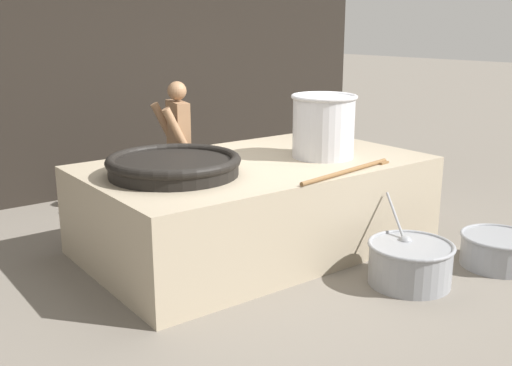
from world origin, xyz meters
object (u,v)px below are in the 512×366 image
Objects in this scene: giant_wok_near at (174,165)px; prep_bowl_meat at (498,249)px; stock_pot at (323,125)px; cook at (178,144)px; prep_bowl_vegetables at (410,261)px.

giant_wok_near reaches higher than prep_bowl_meat.
cook is at bearing 114.72° from stock_pot.
prep_bowl_meat is (0.80, -1.52, -1.03)m from stock_pot.
stock_pot is 1.81m from cook.
prep_bowl_vegetables is 1.30× the size of prep_bowl_meat.
giant_wok_near is at bearing 71.43° from cook.
stock_pot is at bearing 127.06° from cook.
stock_pot is at bearing -8.56° from giant_wok_near.
prep_bowl_vegetables is 0.99m from prep_bowl_meat.
prep_bowl_meat is at bearing -62.26° from stock_pot.
stock_pot is 0.95× the size of prep_bowl_meat.
giant_wok_near is 1.33× the size of prep_bowl_vegetables.
cook reaches higher than giant_wok_near.
prep_bowl_meat is at bearing -36.58° from giant_wok_near.
giant_wok_near is 1.82× the size of stock_pot.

